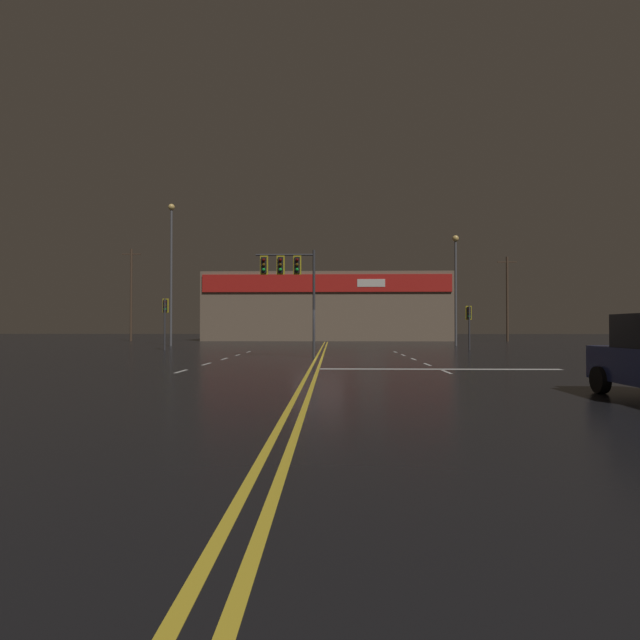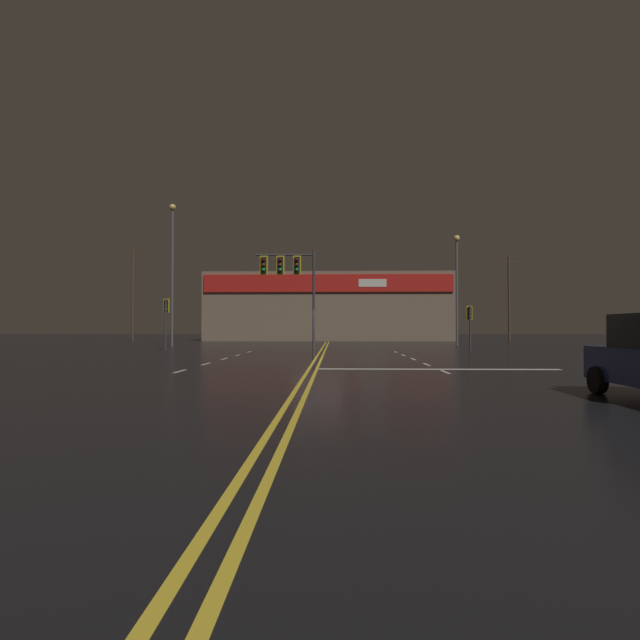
# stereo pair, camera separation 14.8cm
# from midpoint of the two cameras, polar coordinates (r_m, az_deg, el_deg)

# --- Properties ---
(ground_plane) EXTENTS (200.00, 200.00, 0.00)m
(ground_plane) POSITION_cam_midpoint_polar(r_m,az_deg,el_deg) (25.06, -0.33, -4.48)
(ground_plane) COLOR black
(road_markings) EXTENTS (14.10, 60.00, 0.01)m
(road_markings) POSITION_cam_midpoint_polar(r_m,az_deg,el_deg) (23.94, 1.69, -4.63)
(road_markings) COLOR gold
(road_markings) RESTS_ON ground
(traffic_signal_median) EXTENTS (3.12, 0.36, 5.64)m
(traffic_signal_median) POSITION_cam_midpoint_polar(r_m,az_deg,el_deg) (26.26, -3.73, 5.30)
(traffic_signal_median) COLOR #38383D
(traffic_signal_median) RESTS_ON ground
(traffic_signal_corner_northwest) EXTENTS (0.42, 0.36, 3.62)m
(traffic_signal_corner_northwest) POSITION_cam_midpoint_polar(r_m,az_deg,el_deg) (36.73, -17.38, 0.86)
(traffic_signal_corner_northwest) COLOR #38383D
(traffic_signal_corner_northwest) RESTS_ON ground
(traffic_signal_corner_northeast) EXTENTS (0.42, 0.36, 3.13)m
(traffic_signal_corner_northeast) POSITION_cam_midpoint_polar(r_m,az_deg,el_deg) (37.09, 16.54, 0.27)
(traffic_signal_corner_northeast) COLOR #38383D
(traffic_signal_corner_northeast) RESTS_ON ground
(streetlight_near_right) EXTENTS (0.56, 0.56, 12.34)m
(streetlight_near_right) POSITION_cam_midpoint_polar(r_m,az_deg,el_deg) (45.49, -16.73, 6.77)
(streetlight_near_right) COLOR #59595E
(streetlight_near_right) RESTS_ON ground
(streetlight_median_approach) EXTENTS (0.56, 0.56, 9.61)m
(streetlight_median_approach) POSITION_cam_midpoint_polar(r_m,az_deg,el_deg) (44.98, 15.15, 4.95)
(streetlight_median_approach) COLOR #59595E
(streetlight_median_approach) RESTS_ON ground
(building_backdrop) EXTENTS (29.46, 10.23, 8.15)m
(building_backdrop) POSITION_cam_midpoint_polar(r_m,az_deg,el_deg) (62.63, 0.73, 1.42)
(building_backdrop) COLOR #7A6651
(building_backdrop) RESTS_ON ground
(utility_pole_row) EXTENTS (45.75, 0.26, 10.78)m
(utility_pole_row) POSITION_cam_midpoint_polar(r_m,az_deg,el_deg) (57.74, -1.45, 2.85)
(utility_pole_row) COLOR #4C3828
(utility_pole_row) RESTS_ON ground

